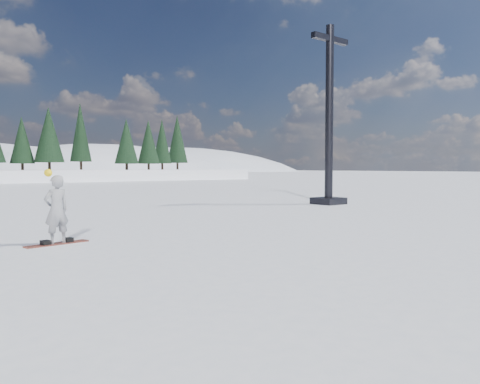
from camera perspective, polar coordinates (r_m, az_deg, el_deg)
name	(u,v)px	position (r m, az deg, el deg)	size (l,w,h in m)	color
lift_tower	(329,132)	(23.77, 10.81, 7.18)	(2.42, 1.34, 8.80)	black
snowboarder_woman	(56,209)	(11.90, -21.49, -1.98)	(0.68, 0.52, 1.80)	#9A9B9F
snowboard_woman	(57,244)	(12.00, -21.40, -5.90)	(1.50, 0.28, 0.03)	#9B3A21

